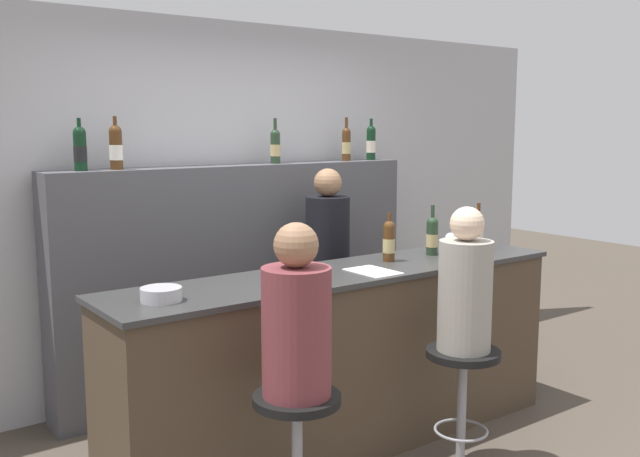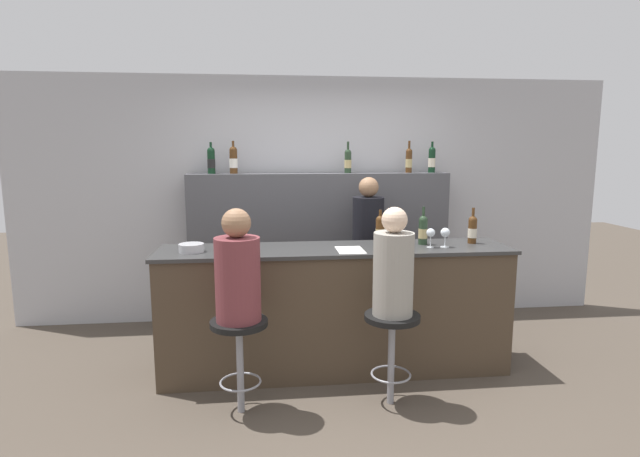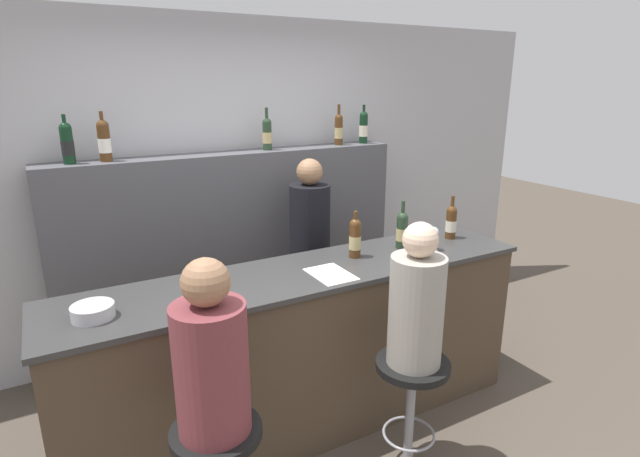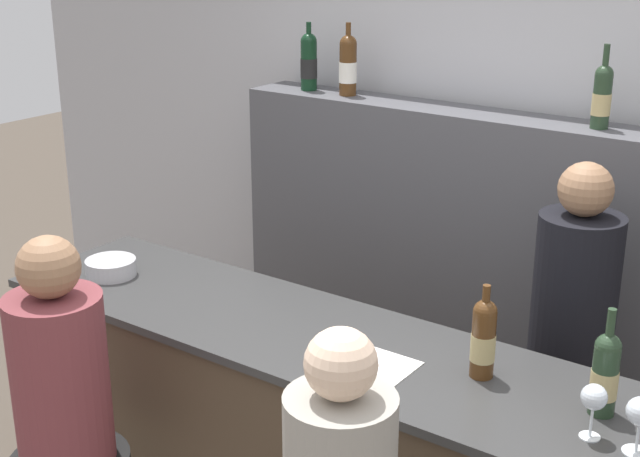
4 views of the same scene
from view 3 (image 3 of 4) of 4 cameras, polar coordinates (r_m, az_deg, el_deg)
name	(u,v)px [view 3 (image 3 of 4)]	position (r m, az deg, el deg)	size (l,w,h in m)	color
ground_plane	(329,451)	(3.25, 1.09, -24.07)	(16.00, 16.00, 0.00)	#4C4238
wall_back	(224,186)	(4.11, -10.94, 4.76)	(6.40, 0.05, 2.60)	#B2B2B7
bar_counter	(306,351)	(3.15, -1.58, -13.77)	(2.88, 0.61, 1.05)	#473828
back_bar_cabinet	(237,253)	(4.04, -9.52, -2.76)	(2.69, 0.28, 1.60)	#4C4C51
wine_bottle_counter_0	(355,238)	(3.11, 4.03, -1.05)	(0.08, 0.08, 0.30)	#4C2D14
wine_bottle_counter_1	(402,230)	(3.32, 9.36, -0.13)	(0.08, 0.08, 0.32)	#233823
wine_bottle_counter_2	(451,222)	(3.60, 14.76, 0.77)	(0.07, 0.07, 0.31)	#4C2D14
wine_bottle_backbar_0	(67,143)	(3.62, -26.93, 8.71)	(0.08, 0.08, 0.32)	black
wine_bottle_backbar_1	(104,140)	(3.64, -23.44, 9.22)	(0.08, 0.08, 0.33)	#4C2D14
wine_bottle_backbar_2	(267,134)	(3.94, -6.07, 10.74)	(0.07, 0.07, 0.32)	#233823
wine_bottle_backbar_3	(339,129)	(4.24, 2.15, 11.29)	(0.07, 0.07, 0.33)	#4C2D14
wine_bottle_backbar_4	(363,127)	(4.37, 4.99, 11.48)	(0.07, 0.07, 0.32)	black
wine_glass_0	(418,236)	(3.24, 11.15, -0.84)	(0.07, 0.07, 0.16)	silver
wine_glass_1	(433,233)	(3.31, 12.77, -0.55)	(0.08, 0.08, 0.16)	silver
metal_bowl	(93,311)	(2.59, -24.53, -8.62)	(0.20, 0.20, 0.07)	#B7B7BC
tasting_menu	(331,274)	(2.87, 1.24, -5.24)	(0.21, 0.30, 0.00)	white
bar_stool_left	(218,456)	(2.45, -11.60, -24.10)	(0.40, 0.40, 0.68)	gray
guest_seated_left	(211,359)	(2.17, -12.35, -14.39)	(0.31, 0.31, 0.78)	brown
bar_stool_right	(412,385)	(2.87, 10.43, -17.18)	(0.40, 0.40, 0.68)	gray
guest_seated_right	(417,304)	(2.64, 10.97, -8.43)	(0.29, 0.29, 0.77)	gray
bartender	(310,269)	(3.82, -1.13, -4.64)	(0.30, 0.30, 1.58)	black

